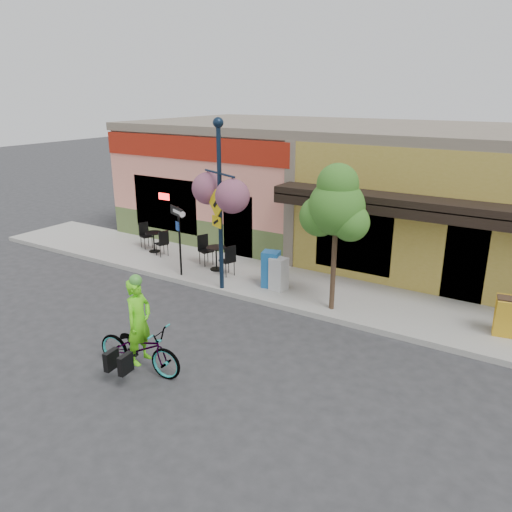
# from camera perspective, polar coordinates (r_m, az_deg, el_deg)

# --- Properties ---
(ground) EXTENTS (90.00, 90.00, 0.00)m
(ground) POSITION_cam_1_polar(r_m,az_deg,el_deg) (13.42, 0.46, -6.57)
(ground) COLOR #2D2D30
(ground) RESTS_ON ground
(sidewalk) EXTENTS (24.00, 3.00, 0.15)m
(sidewalk) POSITION_cam_1_polar(r_m,az_deg,el_deg) (14.99, 4.48, -3.56)
(sidewalk) COLOR #9E9B93
(sidewalk) RESTS_ON ground
(curb) EXTENTS (24.00, 0.12, 0.15)m
(curb) POSITION_cam_1_polar(r_m,az_deg,el_deg) (13.82, 1.66, -5.47)
(curb) COLOR #A8A59E
(curb) RESTS_ON ground
(building) EXTENTS (18.20, 8.20, 4.50)m
(building) POSITION_cam_1_polar(r_m,az_deg,el_deg) (19.27, 12.37, 7.77)
(building) COLOR #F58F79
(building) RESTS_ON ground
(bicycle) EXTENTS (2.11, 0.92, 1.08)m
(bicycle) POSITION_cam_1_polar(r_m,az_deg,el_deg) (10.90, -13.19, -10.20)
(bicycle) COLOR maroon
(bicycle) RESTS_ON ground
(cyclist_rider) EXTENTS (0.51, 0.71, 1.83)m
(cyclist_rider) POSITION_cam_1_polar(r_m,az_deg,el_deg) (10.69, -13.15, -8.50)
(cyclist_rider) COLOR #62E918
(cyclist_rider) RESTS_ON ground
(lamp_post) EXTENTS (1.67, 1.19, 4.86)m
(lamp_post) POSITION_cam_1_polar(r_m,az_deg,el_deg) (14.01, -4.13, 5.63)
(lamp_post) COLOR #101F33
(lamp_post) RESTS_ON sidewalk
(one_way_sign) EXTENTS (0.84, 0.51, 2.19)m
(one_way_sign) POSITION_cam_1_polar(r_m,az_deg,el_deg) (15.53, -8.70, 1.64)
(one_way_sign) COLOR black
(one_way_sign) RESTS_ON sidewalk
(cafe_set_left) EXTENTS (1.74, 1.26, 0.94)m
(cafe_set_left) POSITION_cam_1_polar(r_m,az_deg,el_deg) (18.19, -11.61, 1.91)
(cafe_set_left) COLOR black
(cafe_set_left) RESTS_ON sidewalk
(cafe_set_right) EXTENTS (1.86, 1.38, 1.00)m
(cafe_set_right) POSITION_cam_1_polar(r_m,az_deg,el_deg) (16.05, -4.57, 0.13)
(cafe_set_right) COLOR black
(cafe_set_right) RESTS_ON sidewalk
(newspaper_box_blue) EXTENTS (0.58, 0.54, 1.08)m
(newspaper_box_blue) POSITION_cam_1_polar(r_m,az_deg,el_deg) (14.62, 1.71, -1.51)
(newspaper_box_blue) COLOR #1B5DA3
(newspaper_box_blue) RESTS_ON sidewalk
(newspaper_box_grey) EXTENTS (0.49, 0.46, 0.96)m
(newspaper_box_grey) POSITION_cam_1_polar(r_m,az_deg,el_deg) (14.42, 2.61, -2.06)
(newspaper_box_grey) COLOR silver
(newspaper_box_grey) RESTS_ON sidewalk
(street_tree) EXTENTS (1.88, 1.88, 3.89)m
(street_tree) POSITION_cam_1_polar(r_m,az_deg,el_deg) (12.83, 9.01, 2.02)
(street_tree) COLOR #3D7A26
(street_tree) RESTS_ON sidewalk
(sandwich_board) EXTENTS (0.66, 0.53, 0.99)m
(sandwich_board) POSITION_cam_1_polar(r_m,az_deg,el_deg) (12.93, 26.93, -6.59)
(sandwich_board) COLOR gold
(sandwich_board) RESTS_ON sidewalk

